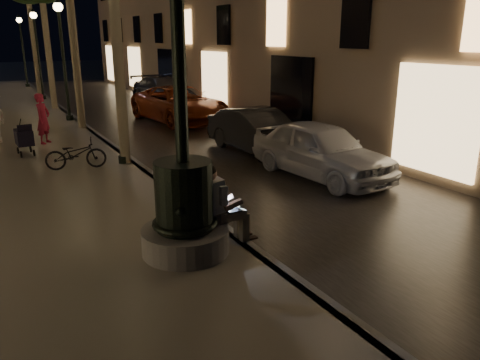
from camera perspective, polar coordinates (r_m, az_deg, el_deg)
ground at (r=20.06m, az=-18.61°, el=6.03°), size 120.00×120.00×0.00m
cobble_lane at (r=20.81m, az=-10.46°, el=7.03°), size 6.00×45.00×0.02m
curb_strip at (r=20.04m, az=-18.64°, el=6.31°), size 0.25×45.00×0.20m
fountain_lamppost at (r=7.30m, az=-6.86°, el=-1.45°), size 1.40×1.40×5.21m
seated_man_laptop at (r=7.63m, az=-2.53°, el=-2.76°), size 1.02×0.34×1.39m
lamp_curb_a at (r=12.85m, az=-14.95°, el=15.24°), size 0.36×0.36×4.81m
lamp_curb_b at (r=20.69m, az=-20.88°, el=15.17°), size 0.36×0.36×4.81m
lamp_curb_c at (r=28.61m, az=-23.54°, el=15.09°), size 0.36×0.36×4.81m
lamp_curb_d at (r=36.57m, az=-25.05°, el=15.03°), size 0.36×0.36×4.81m
stroller at (r=14.99m, az=-24.83°, el=4.73°), size 0.47×1.03×1.05m
car_front at (r=12.30m, az=9.83°, el=3.67°), size 2.05×4.37×1.45m
car_second at (r=14.77m, az=2.28°, el=5.96°), size 1.67×4.22×1.37m
car_third at (r=20.51m, az=-7.38°, el=9.15°), size 3.01×5.67×1.52m
car_rear at (r=25.44m, az=-9.05°, el=10.59°), size 2.60×5.44×1.53m
pedestrian_red at (r=16.43m, az=-22.88°, el=6.91°), size 0.66×0.70×1.61m
bicycle at (r=12.92m, az=-19.40°, el=3.02°), size 1.61×0.85×0.80m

